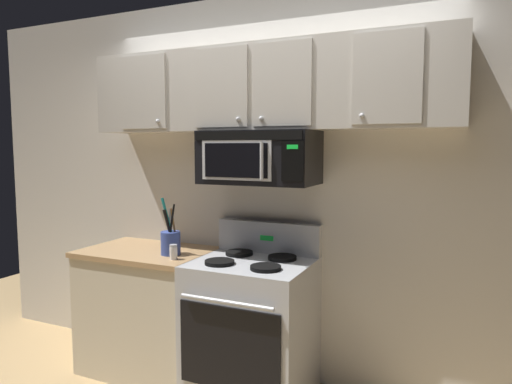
{
  "coord_description": "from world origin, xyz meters",
  "views": [
    {
      "loc": [
        1.25,
        -2.25,
        1.65
      ],
      "look_at": [
        0.0,
        0.49,
        1.35
      ],
      "focal_mm": 32.41,
      "sensor_mm": 36.0,
      "label": 1
    }
  ],
  "objects": [
    {
      "name": "counter_segment",
      "position": [
        -0.84,
        0.43,
        0.45
      ],
      "size": [
        0.93,
        0.65,
        0.9
      ],
      "color": "beige",
      "rests_on": "ground_plane"
    },
    {
      "name": "utensil_crock_blue",
      "position": [
        -0.6,
        0.37,
        1.0
      ],
      "size": [
        0.14,
        0.14,
        0.4
      ],
      "color": "#384C9E",
      "rests_on": "counter_segment"
    },
    {
      "name": "stove_range",
      "position": [
        0.0,
        0.42,
        0.47
      ],
      "size": [
        0.76,
        0.69,
        1.12
      ],
      "color": "#B7BABF",
      "rests_on": "ground_plane"
    },
    {
      "name": "upper_cabinets",
      "position": [
        -0.0,
        0.57,
        2.02
      ],
      "size": [
        2.5,
        0.36,
        0.55
      ],
      "color": "#BCB7AD"
    },
    {
      "name": "back_wall",
      "position": [
        0.0,
        0.79,
        1.35
      ],
      "size": [
        5.2,
        0.1,
        2.7
      ],
      "primitive_type": "cube",
      "color": "silver",
      "rests_on": "ground_plane"
    },
    {
      "name": "over_range_microwave",
      "position": [
        -0.0,
        0.54,
        1.58
      ],
      "size": [
        0.76,
        0.43,
        0.35
      ],
      "color": "black"
    },
    {
      "name": "salt_shaker",
      "position": [
        -0.5,
        0.26,
        0.95
      ],
      "size": [
        0.05,
        0.05,
        0.1
      ],
      "color": "white",
      "rests_on": "counter_segment"
    }
  ]
}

